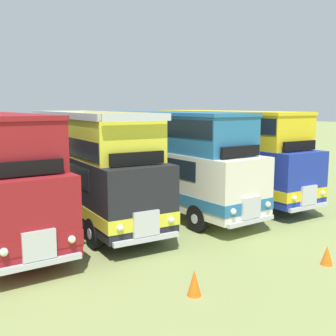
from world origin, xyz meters
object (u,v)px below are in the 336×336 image
Objects in this scene: bus_third_in_row at (91,165)px; bus_fourth_in_row at (170,157)px; bus_fifth_in_row at (227,151)px; cone_near_end at (194,283)px; cone_far_end at (327,255)px.

bus_third_in_row is 3.75m from bus_fourth_in_row.
cone_near_end is (-7.99, -8.21, -2.13)m from bus_fifth_in_row.
cone_near_end is 4.62m from cone_far_end.
bus_fourth_in_row reaches higher than cone_far_end.
bus_fifth_in_row is at bearing 6.79° from bus_fourth_in_row.
bus_third_in_row is 0.96× the size of bus_fifth_in_row.
bus_fifth_in_row is at bearing 68.64° from cone_far_end.
bus_third_in_row is at bearing 177.23° from bus_fourth_in_row.
cone_near_end is 1.13× the size of cone_far_end.
bus_third_in_row is 7.50m from bus_fifth_in_row.
cone_near_end is at bearing -118.61° from bus_fourth_in_row.
bus_fourth_in_row is 3.78m from bus_fifth_in_row.
cone_near_end is (-0.49, -7.94, -2.02)m from bus_third_in_row.
cone_far_end is (0.36, -8.25, -2.17)m from bus_fourth_in_row.
bus_fourth_in_row is at bearing 92.47° from cone_far_end.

